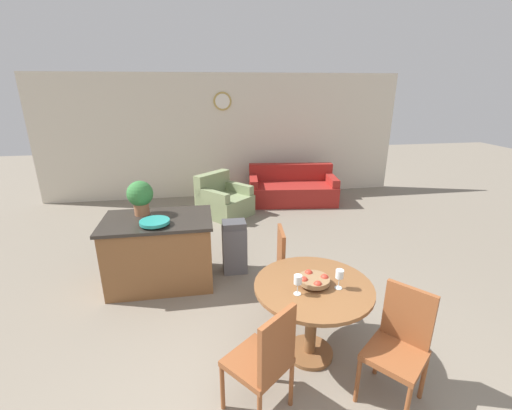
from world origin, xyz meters
name	(u,v)px	position (x,y,z in m)	size (l,w,h in m)	color
wall_back	(224,137)	(0.00, 6.08, 1.35)	(8.00, 0.09, 2.70)	beige
dining_table	(312,301)	(0.37, 0.86, 0.59)	(1.06, 1.06, 0.77)	brown
dining_chair_near_left	(265,358)	(-0.17, 0.32, 0.53)	(0.59, 0.59, 0.97)	brown
dining_chair_near_right	(400,341)	(0.91, 0.32, 0.53)	(0.59, 0.59, 0.97)	brown
dining_chair_far_side	(291,266)	(0.37, 1.63, 0.53)	(0.46, 0.46, 0.97)	brown
fruit_bowl	(314,280)	(0.37, 0.86, 0.82)	(0.28, 0.28, 0.10)	olive
wine_glass_left	(298,280)	(0.19, 0.75, 0.90)	(0.07, 0.07, 0.18)	silver
wine_glass_right	(340,275)	(0.57, 0.78, 0.90)	(0.07, 0.07, 0.18)	silver
kitchen_island	(160,251)	(-1.13, 2.41, 0.45)	(1.34, 0.84, 0.89)	brown
teal_bowl	(155,222)	(-1.13, 2.20, 0.93)	(0.35, 0.35, 0.06)	teal
potted_plant	(140,196)	(-1.33, 2.59, 1.14)	(0.32, 0.32, 0.44)	#A36642
trash_bin	(234,247)	(-0.17, 2.54, 0.37)	(0.32, 0.25, 0.74)	#56565B
couch	(292,190)	(1.39, 5.30, 0.28)	(1.95, 1.09, 0.79)	maroon
armchair	(223,201)	(-0.15, 4.76, 0.28)	(1.19, 1.19, 0.81)	gray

